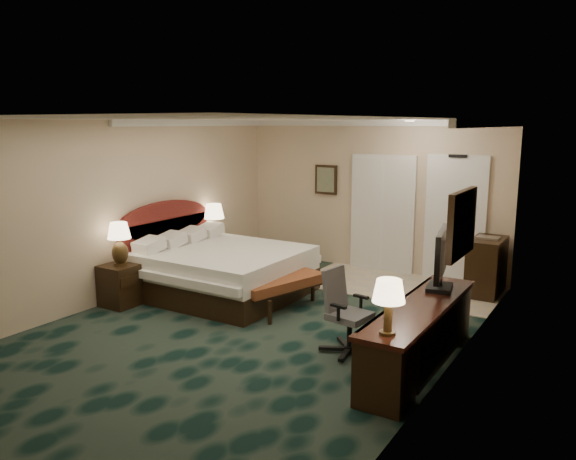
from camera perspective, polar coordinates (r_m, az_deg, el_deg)
The scene contains 23 objects.
floor at distance 7.44m, azimuth -3.67°, elevation -10.11°, with size 5.00×7.50×0.00m, color black.
ceiling at distance 6.94m, azimuth -3.94°, elevation 11.18°, with size 5.00×7.50×0.00m, color white.
wall_back at distance 10.31m, azimuth 8.40°, elevation 3.46°, with size 5.00×0.00×2.70m, color #BAAD92.
wall_left at distance 8.74m, azimuth -17.28°, elevation 1.76°, with size 0.00×7.50×2.70m, color #BAAD92.
wall_right at distance 6.00m, azimuth 16.06°, elevation -2.17°, with size 0.00×7.50×2.70m, color #BAAD92.
crown_molding at distance 6.94m, azimuth -3.94°, elevation 10.77°, with size 5.00×7.50×0.10m, color white, non-canonical shape.
tile_patch at distance 9.48m, azimuth 11.13°, elevation -5.59°, with size 3.20×1.70×0.01m, color #BDB0A0.
headboard at distance 9.49m, azimuth -12.28°, elevation -1.30°, with size 0.12×2.00×1.40m, color #4A0E0B, non-canonical shape.
entry_door at distance 9.82m, azimuth 16.60°, elevation 0.98°, with size 1.02×0.06×2.18m, color white.
closet_doors at distance 10.22m, azimuth 9.55°, elevation 1.66°, with size 1.20×0.06×2.10m, color silver.
wall_art at distance 10.63m, azimuth 3.88°, elevation 5.13°, with size 0.45×0.06×0.55m, color #526D5B.
wall_mirror at distance 6.54m, azimuth 17.25°, elevation 0.61°, with size 0.05×0.95×0.75m, color white.
bed at distance 8.85m, azimuth -6.45°, elevation -4.26°, with size 2.27×2.10×0.72m, color white.
nightstand_near at distance 8.67m, azimuth -16.48°, elevation -5.34°, with size 0.49×0.56×0.61m, color black.
nightstand_far at distance 10.25m, azimuth -7.34°, elevation -2.72°, with size 0.43×0.49×0.53m, color black.
lamp_near at distance 8.50m, azimuth -16.73°, elevation -1.35°, with size 0.33×0.33×0.63m, color #311B10, non-canonical shape.
lamp_far at distance 10.17m, azimuth -7.51°, elevation 0.70°, with size 0.37×0.37×0.70m, color #311B10, non-canonical shape.
bed_bench at distance 8.12m, azimuth -0.67°, elevation -6.51°, with size 0.48×1.38×0.47m, color brown.
desk at distance 6.41m, azimuth 13.20°, elevation -10.45°, with size 0.54×2.49×0.72m, color black.
tv at distance 6.81m, azimuth 15.27°, elevation -2.95°, with size 0.08×0.92×0.72m, color black.
desk_lamp at distance 5.30m, azimuth 10.16°, elevation -7.67°, with size 0.31×0.31×0.54m, color #311B10, non-canonical shape.
desk_chair at distance 6.61m, azimuth 6.30°, elevation -8.32°, with size 0.57×0.54×0.99m, color #525158, non-canonical shape.
minibar at distance 9.30m, azimuth 19.50°, elevation -3.53°, with size 0.47×0.85×0.89m, color black.
Camera 1 is at (4.04, -5.65, 2.66)m, focal length 35.00 mm.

